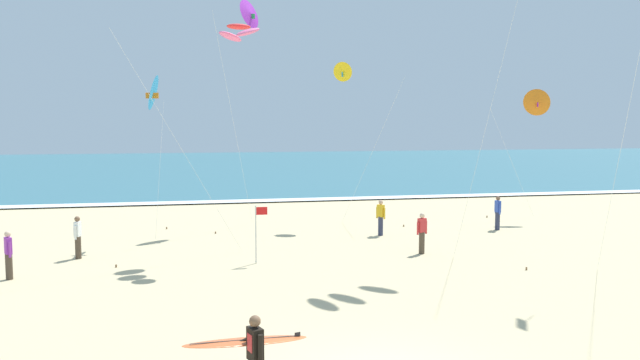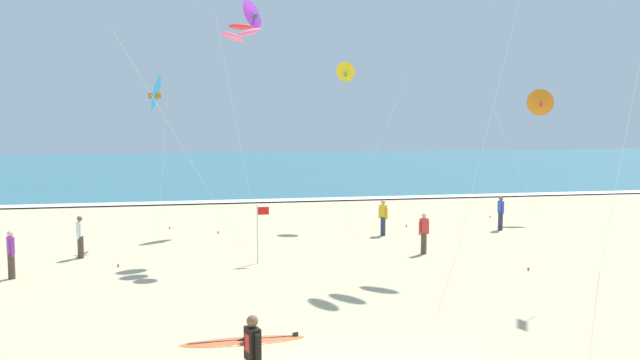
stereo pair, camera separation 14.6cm
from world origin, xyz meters
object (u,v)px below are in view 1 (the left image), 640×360
at_px(kite_delta_violet_mid, 250,14).
at_px(bystander_blue_top, 498,213).
at_px(kite_delta_amber_near, 537,102).
at_px(kite_delta_cobalt_close, 152,93).
at_px(surfer_lead, 251,348).
at_px(lifeguard_flag, 257,229).
at_px(bystander_white_top, 78,237).
at_px(kite_delta_golden_distant, 344,73).
at_px(bystander_red_top, 422,233).
at_px(bystander_yellow_top, 381,217).
at_px(bystander_purple_top, 9,255).
at_px(kite_arc_scarlet_high, 239,32).

height_order(kite_delta_violet_mid, bystander_blue_top, kite_delta_violet_mid).
bearing_deg(kite_delta_amber_near, kite_delta_cobalt_close, -171.97).
relative_size(surfer_lead, lifeguard_flag, 1.19).
relative_size(bystander_blue_top, bystander_white_top, 1.00).
bearing_deg(surfer_lead, kite_delta_golden_distant, 71.95).
distance_m(bystander_red_top, bystander_yellow_top, 4.12).
relative_size(bystander_yellow_top, lifeguard_flag, 0.76).
height_order(kite_delta_cobalt_close, bystander_purple_top, kite_delta_cobalt_close).
bearing_deg(bystander_purple_top, kite_delta_cobalt_close, 53.70).
height_order(kite_delta_amber_near, kite_delta_violet_mid, kite_delta_violet_mid).
xyz_separation_m(kite_delta_amber_near, kite_arc_scarlet_high, (-15.71, -5.70, 2.41)).
distance_m(surfer_lead, bystander_yellow_top, 17.62).
height_order(bystander_yellow_top, lifeguard_flag, lifeguard_flag).
distance_m(bystander_red_top, bystander_purple_top, 14.54).
relative_size(kite_delta_violet_mid, bystander_white_top, 6.86).
bearing_deg(kite_delta_amber_near, kite_delta_golden_distant, 177.33).
xyz_separation_m(kite_delta_violet_mid, bystander_purple_top, (-8.76, -9.51, -9.36)).
distance_m(kite_delta_violet_mid, bystander_red_top, 13.78).
height_order(kite_delta_golden_distant, bystander_blue_top, kite_delta_golden_distant).
relative_size(kite_delta_amber_near, bystander_yellow_top, 4.24).
height_order(kite_delta_golden_distant, bystander_purple_top, kite_delta_golden_distant).
distance_m(surfer_lead, kite_delta_golden_distant, 21.79).
height_order(surfer_lead, kite_delta_cobalt_close, kite_delta_cobalt_close).
distance_m(kite_arc_scarlet_high, bystander_red_top, 10.36).
bearing_deg(bystander_red_top, lifeguard_flag, -176.26).
bearing_deg(kite_delta_violet_mid, bystander_purple_top, -132.65).
xyz_separation_m(bystander_yellow_top, lifeguard_flag, (-5.96, -4.52, 0.45)).
bearing_deg(kite_delta_amber_near, bystander_white_top, -165.32).
distance_m(kite_delta_violet_mid, kite_arc_scarlet_high, 6.96).
distance_m(kite_arc_scarlet_high, kite_delta_cobalt_close, 5.02).
distance_m(bystander_purple_top, lifeguard_flag, 8.16).
height_order(kite_delta_amber_near, bystander_blue_top, kite_delta_amber_near).
distance_m(surfer_lead, bystander_white_top, 14.58).
distance_m(kite_delta_amber_near, bystander_white_top, 23.06).
xyz_separation_m(kite_delta_amber_near, kite_delta_violet_mid, (-14.64, 0.96, 4.14)).
relative_size(bystander_purple_top, lifeguard_flag, 0.76).
xyz_separation_m(bystander_red_top, bystander_purple_top, (-14.49, -1.17, 0.00)).
distance_m(surfer_lead, kite_arc_scarlet_high, 15.53).
bearing_deg(bystander_purple_top, kite_arc_scarlet_high, 20.38).
bearing_deg(kite_delta_cobalt_close, kite_arc_scarlet_high, -41.66).
bearing_deg(bystander_white_top, kite_delta_cobalt_close, 48.67).
xyz_separation_m(kite_delta_golden_distant, lifeguard_flag, (-5.14, -8.27, -6.17)).
distance_m(bystander_white_top, bystander_purple_top, 3.31).
bearing_deg(surfer_lead, bystander_white_top, 110.63).
bearing_deg(bystander_white_top, kite_delta_violet_mid, 43.15).
xyz_separation_m(surfer_lead, kite_arc_scarlet_high, (0.89, 13.63, 7.39)).
bearing_deg(kite_arc_scarlet_high, kite_delta_violet_mid, 80.84).
bearing_deg(bystander_red_top, kite_delta_amber_near, 39.65).
bearing_deg(bystander_blue_top, kite_delta_violet_mid, 160.50).
relative_size(kite_delta_cobalt_close, bystander_blue_top, 4.41).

